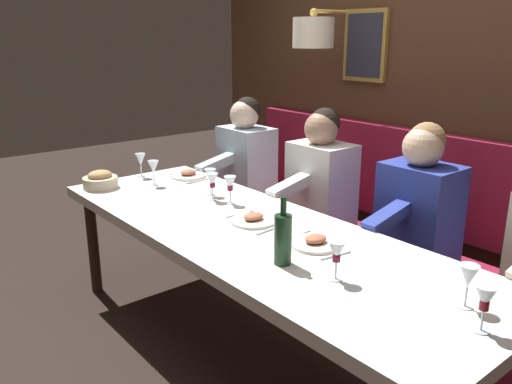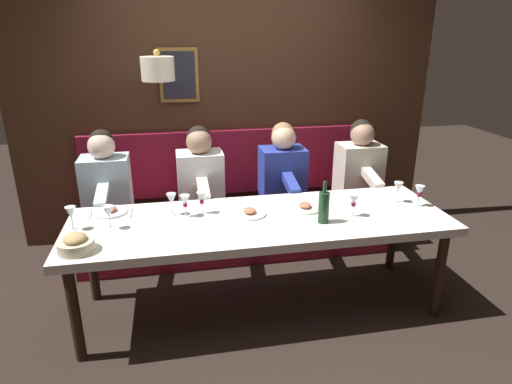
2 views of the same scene
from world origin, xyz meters
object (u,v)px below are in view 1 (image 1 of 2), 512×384
object	(u,v)px
wine_glass_6	(212,181)
bread_bowl	(100,180)
wine_glass_0	(337,253)
wine_bottle	(283,238)
wine_glass_5	(468,277)
wine_glass_1	(141,160)
diner_middle	(321,173)
wine_glass_3	(485,300)
diner_far	(246,152)
dining_table	(251,240)
diner_near	(419,199)
wine_glass_7	(210,176)
wine_glass_4	(153,168)
wine_glass_2	(230,184)

from	to	relation	value
wine_glass_6	bread_bowl	world-z (taller)	wine_glass_6
wine_glass_0	wine_bottle	size ratio (longest dim) A/B	0.55
wine_glass_5	wine_glass_1	bearing A→B (deg)	91.17
diner_middle	wine_glass_3	size ratio (longest dim) A/B	4.82
diner_far	wine_glass_3	bearing A→B (deg)	-110.52
dining_table	diner_near	distance (m)	0.97
wine_glass_3	wine_glass_5	world-z (taller)	same
diner_far	wine_glass_1	bearing A→B (deg)	171.84
wine_glass_0	wine_bottle	distance (m)	0.25
wine_glass_3	wine_glass_5	distance (m)	0.16
diner_near	wine_glass_7	world-z (taller)	diner_near
wine_glass_3	bread_bowl	xyz separation A→B (m)	(-0.27, 2.42, -0.07)
wine_glass_0	wine_glass_4	world-z (taller)	same
bread_bowl	wine_glass_6	bearing A→B (deg)	-58.74
dining_table	wine_glass_2	bearing A→B (deg)	67.47
diner_near	wine_glass_5	bearing A→B (deg)	-137.49
wine_glass_1	wine_glass_5	size ratio (longest dim) A/B	1.00
diner_near	wine_glass_7	xyz separation A→B (m)	(-0.70, 1.01, 0.04)
diner_far	wine_glass_5	bearing A→B (deg)	-109.09
diner_far	wine_glass_1	distance (m)	0.84
wine_glass_7	bread_bowl	distance (m)	0.74
diner_far	wine_bottle	xyz separation A→B (m)	(-1.04, -1.57, 0.04)
bread_bowl	dining_table	bearing A→B (deg)	-76.72
dining_table	wine_glass_1	distance (m)	1.29
wine_glass_1	wine_glass_7	distance (m)	0.67
wine_bottle	bread_bowl	world-z (taller)	wine_bottle
dining_table	wine_bottle	world-z (taller)	wine_bottle
wine_glass_4	wine_glass_2	bearing A→B (deg)	-76.39
wine_glass_0	wine_glass_2	distance (m)	1.09
wine_glass_2	wine_glass_3	distance (m)	1.64
diner_near	bread_bowl	distance (m)	1.97
wine_glass_3	wine_glass_7	distance (m)	1.85
wine_glass_1	dining_table	bearing A→B (deg)	-92.20
wine_glass_1	wine_bottle	world-z (taller)	wine_bottle
diner_far	diner_near	bearing A→B (deg)	-90.00
wine_glass_4	wine_glass_6	size ratio (longest dim) A/B	1.00
wine_glass_5	diner_far	bearing A→B (deg)	70.91
wine_glass_2	wine_glass_5	size ratio (longest dim) A/B	1.00
wine_glass_3	wine_glass_7	bearing A→B (deg)	84.18
diner_middle	wine_bottle	distance (m)	1.30
dining_table	diner_far	bearing A→B (deg)	52.73
wine_glass_3	bread_bowl	distance (m)	2.44
diner_middle	wine_glass_2	size ratio (longest dim) A/B	4.82
wine_glass_2	wine_glass_4	xyz separation A→B (m)	(-0.15, 0.63, 0.00)
wine_glass_0	wine_glass_7	xyz separation A→B (m)	(0.28, 1.28, 0.00)
wine_bottle	wine_glass_1	bearing A→B (deg)	82.93
wine_glass_6	bread_bowl	bearing A→B (deg)	121.26
wine_glass_0	wine_glass_4	xyz separation A→B (m)	(0.11, 1.69, 0.00)
dining_table	wine_glass_1	world-z (taller)	wine_glass_1
bread_bowl	wine_glass_2	bearing A→B (deg)	-60.49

